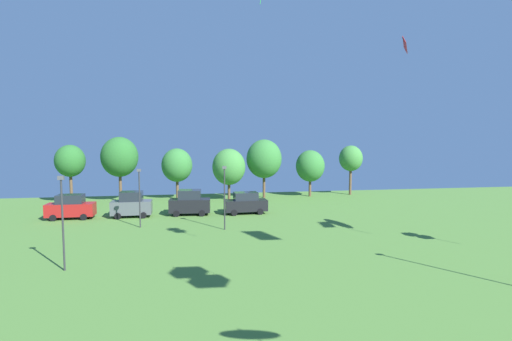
% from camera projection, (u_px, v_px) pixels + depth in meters
% --- Properties ---
extents(kite_flying_9, '(0.71, 1.54, 1.62)m').
position_uv_depth(kite_flying_9, '(405.00, 45.00, 34.96)').
color(kite_flying_9, red).
extents(parked_car_leftmost, '(4.57, 1.96, 2.47)m').
position_uv_depth(parked_car_leftmost, '(71.00, 207.00, 39.95)').
color(parked_car_leftmost, maroon).
rests_on(parked_car_leftmost, ground).
extents(parked_car_second_from_left, '(4.03, 2.11, 2.64)m').
position_uv_depth(parked_car_second_from_left, '(132.00, 205.00, 40.91)').
color(parked_car_second_from_left, '#4C5156').
rests_on(parked_car_second_from_left, ground).
extents(parked_car_third_from_left, '(4.36, 2.29, 2.66)m').
position_uv_depth(parked_car_third_from_left, '(190.00, 203.00, 41.99)').
color(parked_car_third_from_left, black).
rests_on(parked_car_third_from_left, ground).
extents(parked_car_rightmost_in_row, '(4.62, 2.17, 2.32)m').
position_uv_depth(parked_car_rightmost_in_row, '(246.00, 203.00, 42.64)').
color(parked_car_rightmost_in_row, black).
rests_on(parked_car_rightmost_in_row, ground).
extents(light_post_0, '(0.36, 0.20, 5.35)m').
position_uv_depth(light_post_0, '(140.00, 194.00, 36.09)').
color(light_post_0, '#2D2D33').
rests_on(light_post_0, ground).
extents(light_post_1, '(0.36, 0.20, 5.90)m').
position_uv_depth(light_post_1, '(63.00, 217.00, 24.43)').
color(light_post_1, '#2D2D33').
rests_on(light_post_1, ground).
extents(light_post_2, '(0.36, 0.20, 5.67)m').
position_uv_depth(light_post_2, '(225.00, 194.00, 35.20)').
color(light_post_2, '#2D2D33').
rests_on(light_post_2, ground).
extents(treeline_tree_0, '(3.59, 3.59, 7.23)m').
position_uv_depth(treeline_tree_0, '(70.00, 161.00, 48.99)').
color(treeline_tree_0, brown).
rests_on(treeline_tree_0, ground).
extents(treeline_tree_1, '(4.58, 4.58, 8.19)m').
position_uv_depth(treeline_tree_1, '(120.00, 157.00, 50.25)').
color(treeline_tree_1, brown).
rests_on(treeline_tree_1, ground).
extents(treeline_tree_2, '(4.00, 4.00, 6.68)m').
position_uv_depth(treeline_tree_2, '(177.00, 165.00, 52.28)').
color(treeline_tree_2, brown).
rests_on(treeline_tree_2, ground).
extents(treeline_tree_3, '(4.28, 4.28, 6.68)m').
position_uv_depth(treeline_tree_3, '(229.00, 167.00, 51.57)').
color(treeline_tree_3, brown).
rests_on(treeline_tree_3, ground).
extents(treeline_tree_4, '(4.72, 4.72, 7.84)m').
position_uv_depth(treeline_tree_4, '(264.00, 159.00, 53.45)').
color(treeline_tree_4, brown).
rests_on(treeline_tree_4, ground).
extents(treeline_tree_5, '(3.93, 3.93, 6.37)m').
position_uv_depth(treeline_tree_5, '(310.00, 166.00, 54.68)').
color(treeline_tree_5, brown).
rests_on(treeline_tree_5, ground).
extents(treeline_tree_6, '(3.29, 3.29, 6.97)m').
position_uv_depth(treeline_tree_6, '(351.00, 159.00, 56.17)').
color(treeline_tree_6, brown).
rests_on(treeline_tree_6, ground).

